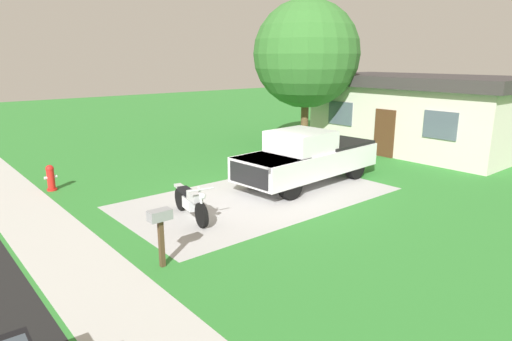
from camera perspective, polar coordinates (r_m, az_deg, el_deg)
ground_plane at (r=13.90m, az=0.46°, el=-3.51°), size 80.00×80.00×0.00m
driveway_pad at (r=13.90m, az=0.46°, el=-3.50°), size 4.73×8.60×0.01m
sidewalk_strip at (r=11.23m, az=-23.86°, el=-9.27°), size 36.00×1.80×0.01m
motorcycle at (r=12.12m, az=-8.50°, el=-4.06°), size 2.20×0.77×1.09m
pickup_truck at (r=15.39m, az=6.87°, el=1.84°), size 2.34×5.73×1.90m
fire_hydrant at (r=16.03m, az=-25.13°, el=-0.88°), size 0.32×0.40×0.87m
mailbox at (r=9.32m, az=-12.35°, el=-6.67°), size 0.26×0.48×1.26m
shade_tree at (r=21.34m, az=6.57°, el=14.79°), size 5.00×5.00×6.96m
neighbor_house at (r=22.30m, az=20.13°, el=7.14°), size 9.60×5.60×3.50m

